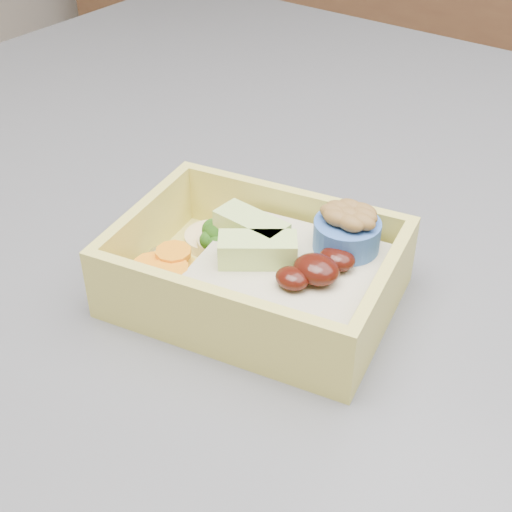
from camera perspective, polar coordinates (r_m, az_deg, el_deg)
The scene contains 1 object.
bento_box at distance 0.48m, azimuth 0.75°, elevation -1.17°, with size 0.20×0.16×0.07m.
Camera 1 is at (0.17, -0.56, 1.23)m, focal length 50.00 mm.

